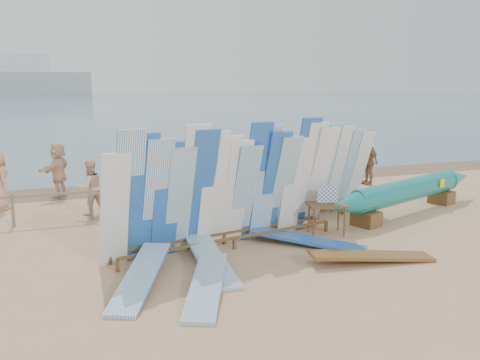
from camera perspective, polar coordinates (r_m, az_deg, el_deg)
name	(u,v)px	position (r m, az deg, el deg)	size (l,w,h in m)	color
ground	(189,243)	(12.20, -5.75, -7.08)	(160.00, 160.00, 0.00)	tan
ocean	(64,99)	(139.35, -19.17, 8.54)	(320.00, 240.00, 0.02)	#476C7F
wet_sand_strip	(140,187)	(19.05, -11.17, -0.77)	(40.00, 2.60, 0.01)	brown
distant_ship	(22,80)	(191.50, -23.26, 10.28)	(45.00, 8.00, 14.00)	#999EA3
fence	(163,193)	(14.87, -8.69, -1.40)	(12.08, 0.08, 0.90)	#776C5A
main_surfboard_rack	(229,191)	(11.57, -1.20, -1.22)	(5.92, 1.95, 2.94)	brown
side_surfboard_rack	(338,172)	(14.95, 10.95, 0.84)	(2.41, 1.27, 2.68)	brown
outrigger_canoe	(408,191)	(15.48, 18.35, -1.22)	(7.06, 3.17, 1.04)	brown
vendor_table	(326,218)	(12.94, 9.68, -4.22)	(1.07, 0.87, 1.25)	brown
flat_board_b	(207,292)	(9.47, -3.74, -12.39)	(0.56, 2.70, 0.07)	#7CAAC7
flat_board_e	(141,287)	(9.82, -11.03, -11.70)	(0.56, 2.70, 0.07)	white
flat_board_a	(211,267)	(10.64, -3.32, -9.73)	(0.56, 2.70, 0.07)	#7CAAC7
flat_board_d	(307,246)	(12.07, 7.52, -7.31)	(0.56, 2.70, 0.07)	blue
flat_board_c	(371,262)	(11.27, 14.52, -8.89)	(0.56, 2.70, 0.07)	brown
beach_chair_left	(150,200)	(15.72, -10.11, -2.26)	(0.59, 0.61, 0.81)	#B51314
beach_chair_right	(222,195)	(16.08, -1.99, -1.66)	(0.61, 0.63, 0.95)	#B51314
stroller	(219,189)	(16.21, -2.34, -0.99)	(0.69, 0.88, 1.08)	#B51314
beachgoer_9	(284,163)	(19.29, 4.98, 1.91)	(1.02, 0.42, 1.57)	tan
beachgoer_4	(174,174)	(16.23, -7.37, 0.72)	(1.09, 0.47, 1.86)	#8C6042
beachgoer_2	(90,188)	(15.18, -16.49, -0.82)	(0.78, 0.37, 1.60)	beige
beachgoer_8	(234,175)	(16.46, -0.64, 0.62)	(0.81, 0.39, 1.67)	beige
beachgoer_5	(205,159)	(19.32, -3.91, 2.33)	(1.70, 0.55, 1.83)	beige
beachgoer_11	(58,169)	(18.07, -19.75, 1.13)	(1.69, 0.55, 1.82)	beige
beachgoer_3	(130,177)	(16.62, -12.25, 0.38)	(1.05, 0.43, 1.62)	tan
beachgoer_7	(198,173)	(17.16, -4.78, 0.82)	(0.57, 0.31, 1.57)	#8C6042
beachgoer_10	(368,161)	(19.67, 14.20, 2.09)	(1.04, 0.45, 1.77)	#8C6042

